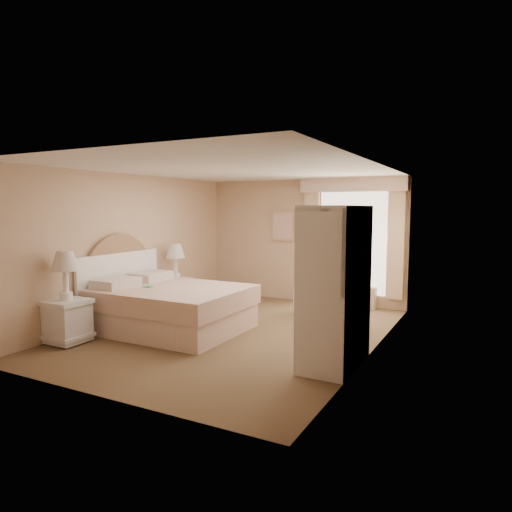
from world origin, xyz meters
The scene contains 9 objects.
room centered at (0.00, 0.00, 1.25)m, with size 4.21×5.51×2.51m.
window centered at (1.05, 2.65, 1.34)m, with size 2.05×0.22×2.51m.
framed_art centered at (-0.45, 2.71, 1.55)m, with size 0.52×0.04×0.62m.
bed centered at (-1.11, -0.35, 0.38)m, with size 2.31×1.82×1.61m.
nightstand_near centered at (-1.84, -1.60, 0.49)m, with size 0.54×0.54×1.30m.
nightstand_far centered at (-1.84, 0.90, 0.46)m, with size 0.51×0.51×1.23m.
round_table centered at (1.03, 1.62, 0.46)m, with size 0.65×0.65×0.68m.
cafe_chair centered at (0.51, 1.79, 0.54)m, with size 0.48×0.48×0.93m.
armoire centered at (1.81, -0.70, 0.81)m, with size 0.59×1.17×1.95m.
Camera 1 is at (3.49, -5.98, 1.92)m, focal length 32.00 mm.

